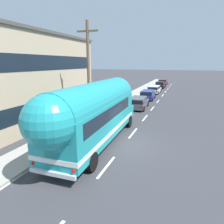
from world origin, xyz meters
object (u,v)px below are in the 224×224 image
object	(u,v)px
painted_bus	(93,112)
car_lead	(138,102)
car_third	(154,89)
utility_pole	(89,74)
car_second	(148,94)
car_fourth	(160,85)
car_fifth	(163,82)

from	to	relation	value
painted_bus	car_lead	xyz separation A→B (m)	(0.17, 11.98, -1.52)
car_third	car_lead	bearing A→B (deg)	-89.52
utility_pole	car_lead	distance (m)	9.15
car_lead	car_third	distance (m)	12.97
car_second	car_fourth	xyz separation A→B (m)	(-0.02, 14.67, -0.06)
car_second	car_fifth	xyz separation A→B (m)	(-0.26, 21.36, -0.05)
utility_pole	painted_bus	distance (m)	5.00
painted_bus	car_fifth	distance (m)	39.84
painted_bus	car_third	bearing A→B (deg)	89.86
utility_pole	car_second	xyz separation A→B (m)	(2.31, 14.50, -3.63)
car_fourth	car_fifth	size ratio (longest dim) A/B	1.01
painted_bus	car_third	distance (m)	25.00
painted_bus	car_third	world-z (taller)	painted_bus
car_third	car_fourth	world-z (taller)	same
car_lead	utility_pole	bearing A→B (deg)	-106.58
painted_bus	car_third	xyz separation A→B (m)	(0.06, 24.95, -1.51)
car_fifth	painted_bus	bearing A→B (deg)	-89.74
car_lead	car_fourth	size ratio (longest dim) A/B	1.00
car_second	car_third	world-z (taller)	same
utility_pole	car_fifth	size ratio (longest dim) A/B	1.88
car_fifth	car_third	bearing A→B (deg)	-89.08
painted_bus	car_fourth	size ratio (longest dim) A/B	2.65
utility_pole	car_fifth	bearing A→B (deg)	86.73
utility_pole	car_fifth	distance (m)	36.11
car_lead	car_fourth	world-z (taller)	same
car_fifth	car_lead	bearing A→B (deg)	-89.29
utility_pole	car_fourth	world-z (taller)	utility_pole
car_second	car_fourth	world-z (taller)	same
car_fourth	car_second	bearing A→B (deg)	-89.93
car_lead	car_fifth	distance (m)	27.82
car_lead	car_fourth	distance (m)	21.13
utility_pole	car_fourth	xyz separation A→B (m)	(2.29, 29.17, -3.69)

